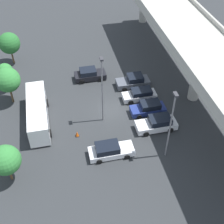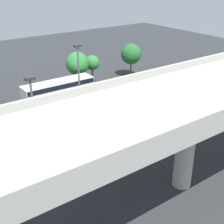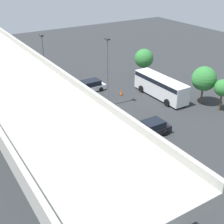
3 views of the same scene
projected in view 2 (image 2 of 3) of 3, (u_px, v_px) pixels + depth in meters
The scene contains 15 objects.
ground_plane at pixel (102, 130), 32.26m from camera, with size 98.79×98.79×0.00m, color #2D3033.
highway_overpass at pixel (191, 102), 21.25m from camera, with size 47.51×7.73×8.35m.
parked_car_0 at pixel (144, 102), 36.94m from camera, with size 2.19×4.37×1.62m.
parked_car_1 at pixel (159, 127), 31.27m from camera, with size 2.23×4.53×1.68m.
parked_car_2 at pixel (137, 136), 29.66m from camera, with size 1.97×4.42×1.51m.
parked_car_3 at pixel (115, 146), 27.94m from camera, with size 2.04×4.34×1.61m.
parked_car_4 at pixel (88, 157), 26.28m from camera, with size 2.17×4.81×1.70m.
parked_car_5 at pixel (28, 137), 29.43m from camera, with size 2.15×4.90×1.58m.
shuttle_bus at pixel (59, 90), 38.08m from camera, with size 8.93×2.56×2.78m.
lamp_post_near_aisle at pixel (79, 83), 30.32m from camera, with size 0.70×0.35×8.80m.
lamp_post_mid_lot at pixel (35, 124), 22.61m from camera, with size 0.70×0.35×8.56m.
tree_front_left at pixel (131, 54), 47.09m from camera, with size 3.11×3.11×4.95m.
tree_front_centre at pixel (92, 63), 44.01m from camera, with size 2.10×2.10×4.10m.
tree_front_right at pixel (77, 64), 42.05m from camera, with size 3.14×3.14×5.06m.
traffic_cone at pixel (49, 119), 33.78m from camera, with size 0.44×0.44×0.70m.
Camera 2 is at (15.81, 23.68, 15.32)m, focal length 50.00 mm.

